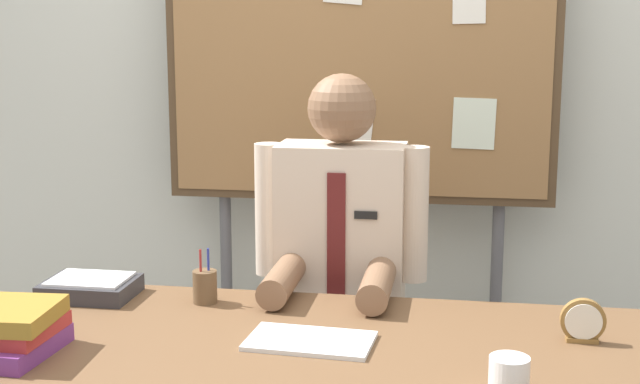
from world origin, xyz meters
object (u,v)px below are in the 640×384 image
object	(u,v)px
book_stack	(14,331)
coffee_mug	(509,376)
desk_clock	(583,323)
paper_tray	(90,287)
pen_holder	(205,286)
bulletin_board	(359,58)
desk	(309,372)
person	(340,304)
open_notebook	(310,341)

from	to	relation	value
book_stack	coffee_mug	world-z (taller)	book_stack
coffee_mug	desk_clock	bearing A→B (deg)	60.86
desk_clock	paper_tray	bearing A→B (deg)	173.60
book_stack	pen_holder	xyz separation A→B (m)	(0.34, 0.46, -0.01)
book_stack	paper_tray	bearing A→B (deg)	91.22
bulletin_board	coffee_mug	bearing A→B (deg)	-69.50
desk	desk_clock	bearing A→B (deg)	8.42
desk_clock	paper_tray	world-z (taller)	desk_clock
person	desk_clock	bearing A→B (deg)	-35.65
desk	person	world-z (taller)	person
bulletin_board	book_stack	xyz separation A→B (m)	(-0.69, -1.25, -0.62)
book_stack	desk_clock	world-z (taller)	book_stack
open_notebook	coffee_mug	world-z (taller)	coffee_mug
desk_clock	paper_tray	xyz separation A→B (m)	(-1.38, 0.16, -0.02)
book_stack	coffee_mug	distance (m)	1.17
open_notebook	pen_holder	distance (m)	0.45
bulletin_board	pen_holder	distance (m)	1.06
person	pen_holder	size ratio (longest dim) A/B	8.66
coffee_mug	open_notebook	bearing A→B (deg)	153.58
person	coffee_mug	distance (m)	0.99
pen_holder	paper_tray	distance (m)	0.35
desk	open_notebook	bearing A→B (deg)	-69.56
bulletin_board	paper_tray	distance (m)	1.23
open_notebook	paper_tray	bearing A→B (deg)	158.63
paper_tray	bulletin_board	bearing A→B (deg)	48.16
book_stack	desk_clock	distance (m)	1.41
bulletin_board	paper_tray	world-z (taller)	bulletin_board
open_notebook	desk_clock	xyz separation A→B (m)	(0.68, 0.12, 0.04)
coffee_mug	pen_holder	bearing A→B (deg)	148.36
desk_clock	person	bearing A→B (deg)	144.35
open_notebook	bulletin_board	bearing A→B (deg)	90.38
desk_clock	pen_holder	world-z (taller)	pen_holder
open_notebook	desk_clock	world-z (taller)	desk_clock
bulletin_board	pen_holder	size ratio (longest dim) A/B	12.41
desk_clock	pen_holder	size ratio (longest dim) A/B	0.70
paper_tray	desk_clock	bearing A→B (deg)	-6.40
pen_holder	paper_tray	bearing A→B (deg)	179.96
desk	desk_clock	xyz separation A→B (m)	(0.68, 0.10, 0.14)
book_stack	open_notebook	size ratio (longest dim) A/B	0.85
book_stack	pen_holder	world-z (taller)	pen_holder
desk	person	distance (m)	0.59
desk	desk_clock	world-z (taller)	desk_clock
pen_holder	paper_tray	xyz separation A→B (m)	(-0.35, 0.00, -0.02)
bulletin_board	desk_clock	xyz separation A→B (m)	(0.68, -0.94, -0.62)
bulletin_board	paper_tray	xyz separation A→B (m)	(-0.70, -0.78, -0.65)
desk_clock	pen_holder	distance (m)	1.04
book_stack	paper_tray	world-z (taller)	book_stack
pen_holder	coffee_mug	bearing A→B (deg)	-31.64
desk_clock	paper_tray	size ratio (longest dim) A/B	0.43
desk_clock	coffee_mug	world-z (taller)	desk_clock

